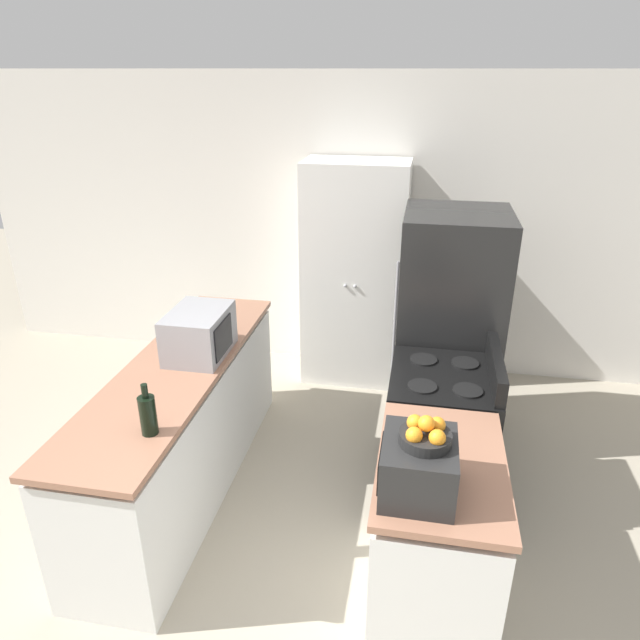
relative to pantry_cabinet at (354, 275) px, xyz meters
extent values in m
cube|color=silver|center=(-0.08, 0.31, 0.33)|extent=(7.00, 0.06, 2.60)
cube|color=silver|center=(-0.89, -1.72, -0.55)|extent=(0.58, 2.23, 0.84)
cube|color=#9E6B51|center=(-0.89, -1.72, -0.07)|extent=(0.60, 2.28, 0.04)
cube|color=silver|center=(0.73, -2.39, -0.55)|extent=(0.58, 0.93, 0.84)
cube|color=#9E6B51|center=(0.73, -2.39, -0.07)|extent=(0.60, 0.95, 0.04)
cube|color=white|center=(0.00, 0.00, 0.00)|extent=(0.86, 0.52, 1.93)
sphere|color=#B2B2B7|center=(-0.04, -0.27, 0.00)|extent=(0.03, 0.03, 0.03)
sphere|color=#B2B2B7|center=(0.04, -0.27, 0.00)|extent=(0.03, 0.03, 0.03)
cube|color=black|center=(0.75, -1.54, -0.51)|extent=(0.64, 0.70, 0.91)
cube|color=black|center=(0.42, -1.54, -0.62)|extent=(0.02, 0.62, 0.50)
cube|color=black|center=(1.04, -1.54, 0.03)|extent=(0.06, 0.67, 0.16)
cylinder|color=black|center=(0.62, -1.71, -0.05)|extent=(0.17, 0.17, 0.01)
cylinder|color=black|center=(0.62, -1.38, -0.05)|extent=(0.17, 0.17, 0.01)
cylinder|color=black|center=(0.88, -1.71, -0.05)|extent=(0.17, 0.17, 0.01)
cylinder|color=black|center=(0.88, -1.38, -0.05)|extent=(0.17, 0.17, 0.01)
cube|color=black|center=(0.79, -0.79, -0.10)|extent=(0.71, 0.73, 1.73)
cylinder|color=gray|center=(0.41, -0.99, -0.01)|extent=(0.02, 0.02, 0.95)
cube|color=#939399|center=(-0.79, -1.55, 0.10)|extent=(0.34, 0.48, 0.30)
cube|color=black|center=(-0.62, -1.59, 0.10)|extent=(0.01, 0.29, 0.22)
cylinder|color=black|center=(-0.72, -2.42, 0.05)|extent=(0.09, 0.09, 0.21)
cylinder|color=black|center=(-0.72, -2.42, 0.19)|extent=(0.03, 0.03, 0.07)
cube|color=black|center=(0.62, -2.61, 0.07)|extent=(0.31, 0.37, 0.25)
cube|color=black|center=(0.46, -2.61, 0.07)|extent=(0.01, 0.26, 0.15)
cylinder|color=black|center=(0.64, -2.61, 0.22)|extent=(0.22, 0.22, 0.05)
sphere|color=orange|center=(0.68, -2.56, 0.26)|extent=(0.07, 0.07, 0.07)
sphere|color=orange|center=(0.59, -2.56, 0.26)|extent=(0.07, 0.07, 0.07)
sphere|color=orange|center=(0.59, -2.65, 0.26)|extent=(0.07, 0.07, 0.07)
sphere|color=orange|center=(0.68, -2.65, 0.26)|extent=(0.07, 0.07, 0.07)
sphere|color=orange|center=(0.64, -2.61, 0.30)|extent=(0.07, 0.07, 0.07)
camera|label=1|loc=(0.57, -4.62, 1.63)|focal=32.00mm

